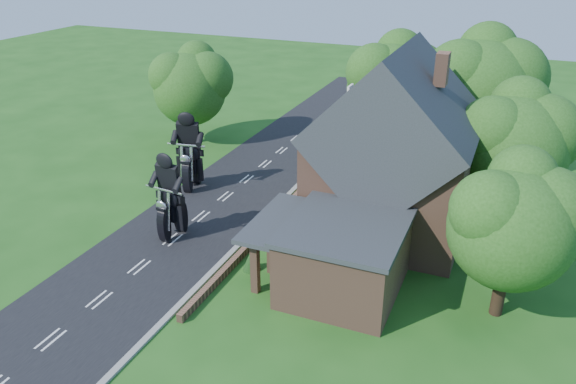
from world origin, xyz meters
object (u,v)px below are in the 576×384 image
at_px(garden_wall, 281,212).
at_px(motorcycle_follow, 192,177).
at_px(annex, 342,256).
at_px(motorcycle_lead, 173,225).
at_px(house, 394,156).

xyz_separation_m(garden_wall, motorcycle_follow, (-6.91, 1.29, 0.58)).
bearing_deg(annex, motorcycle_lead, 173.64).
height_order(garden_wall, motorcycle_lead, motorcycle_lead).
relative_size(garden_wall, house, 2.15).
xyz_separation_m(annex, motorcycle_follow, (-12.48, 7.09, -0.99)).
xyz_separation_m(house, motorcycle_follow, (-13.10, 0.29, -3.56)).
bearing_deg(motorcycle_lead, house, -145.96).
bearing_deg(house, motorcycle_follow, 178.72).
relative_size(house, annex, 1.45).
xyz_separation_m(house, motorcycle_lead, (-10.62, -5.69, -3.60)).
bearing_deg(motorcycle_follow, house, 168.84).
bearing_deg(motorcycle_lead, annex, 179.51).
bearing_deg(house, garden_wall, -170.83).
distance_m(garden_wall, motorcycle_follow, 7.05).
bearing_deg(motorcycle_follow, annex, 140.50).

